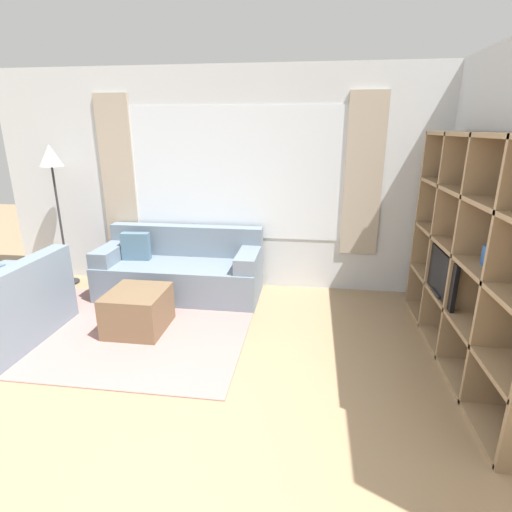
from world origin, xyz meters
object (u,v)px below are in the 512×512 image
object	(u,v)px
couch_main	(181,271)
ottoman	(138,311)
shelving_unit	(479,258)
floor_lamp	(52,169)

from	to	relation	value
couch_main	ottoman	size ratio (longest dim) A/B	3.19
shelving_unit	floor_lamp	world-z (taller)	shelving_unit
shelving_unit	couch_main	bearing A→B (deg)	158.97
shelving_unit	ottoman	world-z (taller)	shelving_unit
ottoman	floor_lamp	bearing A→B (deg)	142.87
couch_main	ottoman	bearing A→B (deg)	-97.96
ottoman	floor_lamp	distance (m)	2.27
shelving_unit	couch_main	xyz separation A→B (m)	(-2.96, 1.14, -0.67)
floor_lamp	couch_main	bearing A→B (deg)	-5.06
ottoman	floor_lamp	xyz separation A→B (m)	(-1.48, 1.12, 1.30)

